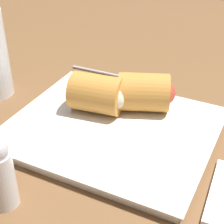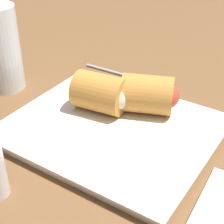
{
  "view_description": "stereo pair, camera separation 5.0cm",
  "coord_description": "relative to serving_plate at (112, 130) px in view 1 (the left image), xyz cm",
  "views": [
    {
      "loc": [
        -14.94,
        39.69,
        33.2
      ],
      "look_at": [
        3.88,
        1.71,
        5.72
      ],
      "focal_mm": 60.0,
      "sensor_mm": 36.0,
      "label": 1
    },
    {
      "loc": [
        -19.29,
        37.2,
        33.2
      ],
      "look_at": [
        3.88,
        1.71,
        5.72
      ],
      "focal_mm": 60.0,
      "sensor_mm": 36.0,
      "label": 2
    }
  ],
  "objects": [
    {
      "name": "table_surface",
      "position": [
        -3.88,
        -1.71,
        -1.76
      ],
      "size": [
        180.0,
        140.0,
        2.0
      ],
      "color": "brown",
      "rests_on": "ground"
    },
    {
      "name": "serving_plate",
      "position": [
        0.0,
        0.0,
        0.0
      ],
      "size": [
        27.62,
        23.33,
        1.5
      ],
      "color": "white",
      "rests_on": "table_surface"
    },
    {
      "name": "roll_front_left",
      "position": [
        -2.59,
        -6.15,
        3.52
      ],
      "size": [
        8.81,
        7.88,
        5.56
      ],
      "color": "#C68438",
      "rests_on": "serving_plate"
    },
    {
      "name": "roll_front_right",
      "position": [
        3.27,
        -2.69,
        3.52
      ],
      "size": [
        8.56,
        6.53,
        5.56
      ],
      "color": "#C68438",
      "rests_on": "serving_plate"
    },
    {
      "name": "spoon",
      "position": [
        3.5,
        -16.04,
        -0.22
      ],
      "size": [
        15.76,
        2.78,
        1.2
      ],
      "color": "#B2B2B7",
      "rests_on": "table_surface"
    },
    {
      "name": "salt_shaker",
      "position": [
        4.89,
        16.8,
        3.68
      ],
      "size": [
        3.11,
        3.11,
        8.84
      ],
      "color": "silver",
      "rests_on": "table_surface"
    }
  ]
}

